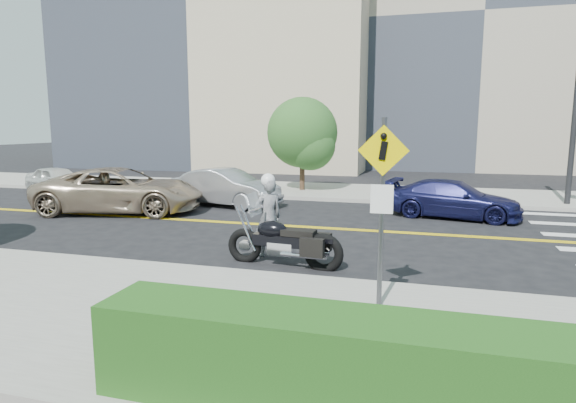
# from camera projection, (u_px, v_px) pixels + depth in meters

# --- Properties ---
(ground_plane) EXTENTS (120.00, 120.00, 0.00)m
(ground_plane) POSITION_uv_depth(u_px,v_px,m) (260.00, 224.00, 14.88)
(ground_plane) COLOR black
(ground_plane) RESTS_ON ground
(sidewalk_near) EXTENTS (60.00, 5.00, 0.15)m
(sidewalk_near) POSITION_uv_depth(u_px,v_px,m) (108.00, 311.00, 7.74)
(sidewalk_near) COLOR #9E9B91
(sidewalk_near) RESTS_ON ground_plane
(sidewalk_far) EXTENTS (60.00, 5.00, 0.15)m
(sidewalk_far) POSITION_uv_depth(u_px,v_px,m) (314.00, 191.00, 22.00)
(sidewalk_far) COLOR #9E9B91
(sidewalk_far) RESTS_ON ground_plane
(building_mid) EXTENTS (18.00, 14.00, 20.00)m
(building_mid) POSITION_uv_depth(u_px,v_px,m) (474.00, 31.00, 35.88)
(building_mid) COLOR #A39984
(building_mid) RESTS_ON ground_plane
(hedge) EXTENTS (9.00, 0.90, 1.00)m
(hedge) POSITION_uv_depth(u_px,v_px,m) (552.00, 392.00, 4.33)
(hedge) COLOR #235619
(hedge) RESTS_ON sidewalk_near
(pedestrian_sign) EXTENTS (0.78, 0.08, 3.00)m
(pedestrian_sign) POSITION_uv_depth(u_px,v_px,m) (382.00, 195.00, 7.45)
(pedestrian_sign) COLOR #4C4C51
(pedestrian_sign) RESTS_ON sidewalk_near
(motorcyclist) EXTENTS (0.79, 0.76, 1.94)m
(motorcyclist) POSITION_uv_depth(u_px,v_px,m) (268.00, 215.00, 11.18)
(motorcyclist) COLOR #B4B5B9
(motorcyclist) RESTS_ON ground
(motorcycle) EXTENTS (2.62, 0.98, 1.56)m
(motorcycle) POSITION_uv_depth(u_px,v_px,m) (284.00, 231.00, 10.39)
(motorcycle) COLOR black
(motorcycle) RESTS_ON ground
(suv) EXTENTS (6.10, 3.80, 1.57)m
(suv) POSITION_uv_depth(u_px,v_px,m) (121.00, 190.00, 16.84)
(suv) COLOR tan
(suv) RESTS_ON ground
(parked_car_white) EXTENTS (3.86, 2.57, 1.22)m
(parked_car_white) POSITION_uv_depth(u_px,v_px,m) (57.00, 180.00, 21.53)
(parked_car_white) COLOR silver
(parked_car_white) RESTS_ON ground
(parked_car_silver) EXTENTS (4.52, 2.51, 1.41)m
(parked_car_silver) POSITION_uv_depth(u_px,v_px,m) (226.00, 187.00, 18.20)
(parked_car_silver) COLOR #9C9DA3
(parked_car_silver) RESTS_ON ground
(parked_car_blue) EXTENTS (4.51, 2.49, 1.24)m
(parked_car_blue) POSITION_uv_depth(u_px,v_px,m) (453.00, 199.00, 15.90)
(parked_car_blue) COLOR #191B4C
(parked_car_blue) RESTS_ON ground
(tree_far_a) EXTENTS (3.13, 3.13, 4.28)m
(tree_far_a) POSITION_uv_depth(u_px,v_px,m) (302.00, 133.00, 21.39)
(tree_far_a) COLOR #382619
(tree_far_a) RESTS_ON ground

